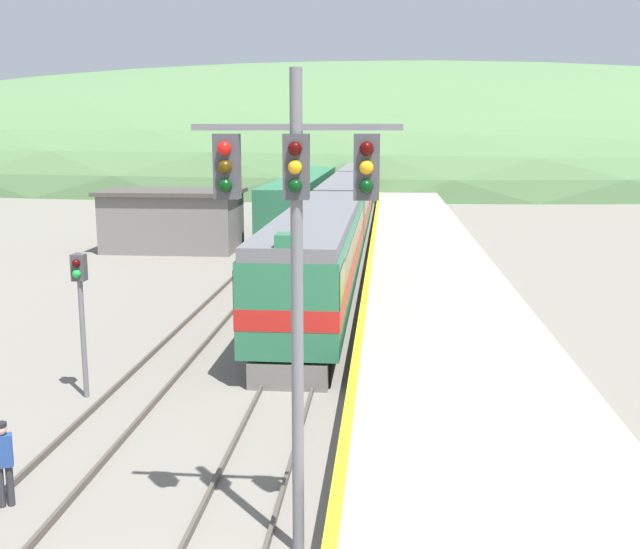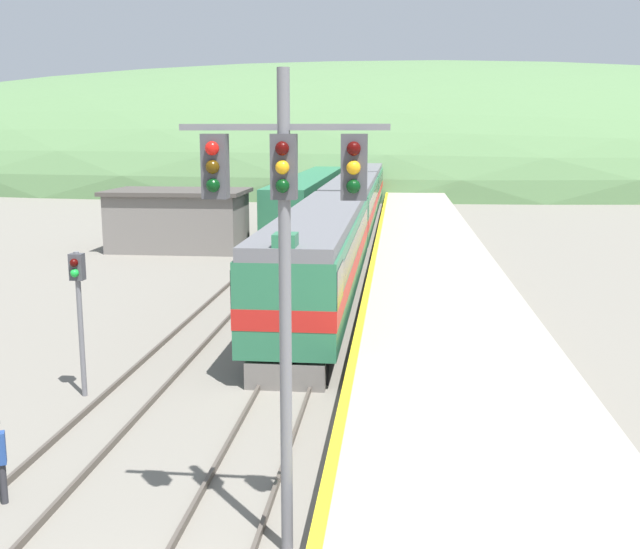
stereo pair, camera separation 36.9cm
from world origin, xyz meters
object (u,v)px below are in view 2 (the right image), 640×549
Objects in this scene: carriage_third at (366,186)px; siding_train at (313,196)px; carriage_fifth at (378,167)px; signal_mast_main at (284,231)px; signal_post_siding at (78,294)px; carriage_second at (353,206)px; carriage_fourth at (373,174)px; express_train_lead_car at (321,256)px.

siding_train is at bearing -115.87° from carriage_third.
carriage_third is 40.65m from carriage_fifth.
signal_mast_main is 2.02× the size of signal_post_siding.
siding_train is 8.69× the size of signal_post_siding.
carriage_second is 1.00× the size of carriage_fourth.
carriage_fifth is at bearing 90.00° from carriage_third.
signal_mast_main is at bearing -89.27° from carriage_fifth.
express_train_lead_car is at bearing -82.94° from siding_train.
siding_train is (-4.07, 32.89, -0.31)m from express_train_lead_car.
carriage_second is 60.97m from carriage_fifth.
carriage_second is 20.32m from carriage_third.
carriage_third is 20.32m from carriage_fourth.
express_train_lead_car is 61.61m from carriage_fourth.
signal_mast_main is (1.27, -99.79, 3.37)m from carriage_fifth.
carriage_fourth is 29.01m from siding_train.
carriage_fifth is 4.86× the size of signal_post_siding.
carriage_fifth is 0.56× the size of siding_train.
siding_train is at bearing -94.75° from carriage_fifth.
carriage_fourth is at bearing 90.00° from express_train_lead_car.
carriage_third is 0.56× the size of siding_train.
express_train_lead_car is at bearing 63.51° from signal_post_siding.
carriage_second is 2.41× the size of signal_mast_main.
carriage_fourth is 2.41× the size of signal_mast_main.
signal_mast_main is (1.27, -59.14, 3.37)m from carriage_third.
siding_train is 51.16m from signal_mast_main.
signal_post_siding reaches higher than siding_train.
carriage_third is at bearing -90.00° from carriage_fourth.
carriage_fourth is at bearing 81.93° from siding_train.
signal_mast_main is at bearing -88.77° from carriage_third.
carriage_fifth is 99.85m from signal_mast_main.
carriage_fourth is at bearing 90.91° from signal_mast_main.
carriage_fifth is at bearing 90.00° from express_train_lead_car.
express_train_lead_car is at bearing -90.00° from carriage_second.
signal_mast_main is (5.34, -50.74, 3.67)m from siding_train.
express_train_lead_car reaches higher than carriage_fourth.
carriage_second is at bearing -90.00° from carriage_fifth.
carriage_second and carriage_fourth have the same top height.
carriage_third is (0.00, 20.32, 0.00)m from carriage_second.
carriage_fifth is at bearing 90.00° from carriage_second.
express_train_lead_car is 20.96m from carriage_second.
carriage_fifth is 92.90m from signal_post_siding.
express_train_lead_car is 1.04× the size of carriage_fifth.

